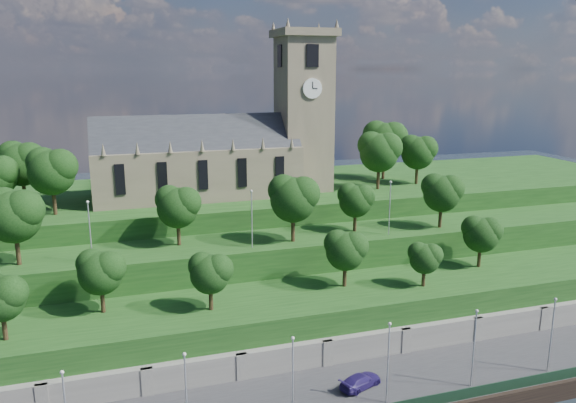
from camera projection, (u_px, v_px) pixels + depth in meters
name	position (u px, v px, depth m)	size (l,w,h in m)	color
retaining_wall	(284.00, 364.00, 63.26)	(160.00, 2.10, 5.00)	slate
embankment_lower	(269.00, 329.00, 68.51)	(160.00, 12.00, 8.00)	#194115
embankment_upper	(248.00, 282.00, 78.25)	(160.00, 10.00, 12.00)	#194115
hilltop	(219.00, 231.00, 97.40)	(160.00, 32.00, 15.00)	#194115
church	(226.00, 148.00, 90.45)	(38.60, 12.35, 27.60)	#6B604B
trees_lower	(267.00, 260.00, 66.71)	(64.89, 8.87, 7.43)	black
trees_upper	(242.00, 201.00, 74.38)	(63.84, 8.81, 9.44)	black
trees_hilltop	(245.00, 154.00, 90.44)	(73.60, 16.80, 10.81)	black
lamp_posts_promenade	(293.00, 373.00, 52.84)	(60.36, 0.36, 8.82)	#B2B2B7
lamp_posts_upper	(252.00, 214.00, 73.05)	(40.36, 0.36, 7.80)	#B2B2B7
car_right	(361.00, 381.00, 59.49)	(2.05, 5.03, 1.46)	navy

